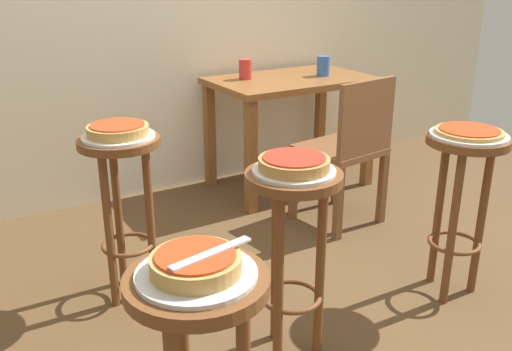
{
  "coord_description": "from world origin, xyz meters",
  "views": [
    {
      "loc": [
        -1.32,
        -1.74,
        1.41
      ],
      "look_at": [
        -0.29,
        -0.03,
        0.66
      ],
      "focal_mm": 39.77,
      "sensor_mm": 36.0,
      "label": 1
    }
  ],
  "objects_px": {
    "serving_plate_foreground": "(196,274)",
    "serving_plate_rear": "(118,136)",
    "pizza_rear": "(118,130)",
    "dining_table": "(290,96)",
    "stool_middle": "(462,184)",
    "serving_plate_leftside": "(294,171)",
    "serving_plate_middle": "(469,135)",
    "cup_near_edge": "(323,66)",
    "pizza_foreground": "(196,263)",
    "pizza_server_knife": "(211,253)",
    "stool_leftside": "(293,228)",
    "pizza_leftside": "(294,163)",
    "cup_far_edge": "(245,69)",
    "stool_rear": "(123,185)",
    "pizza_middle": "(469,131)",
    "wooden_chair": "(348,146)"
  },
  "relations": [
    {
      "from": "serving_plate_foreground",
      "to": "pizza_foreground",
      "type": "distance_m",
      "value": 0.03
    },
    {
      "from": "serving_plate_leftside",
      "to": "dining_table",
      "type": "xyz_separation_m",
      "value": [
        1.0,
        1.48,
        -0.14
      ]
    },
    {
      "from": "pizza_middle",
      "to": "cup_near_edge",
      "type": "relative_size",
      "value": 2.18
    },
    {
      "from": "cup_near_edge",
      "to": "serving_plate_leftside",
      "type": "bearing_deg",
      "value": -130.46
    },
    {
      "from": "serving_plate_middle",
      "to": "stool_middle",
      "type": "bearing_deg",
      "value": 0.0
    },
    {
      "from": "serving_plate_foreground",
      "to": "stool_middle",
      "type": "bearing_deg",
      "value": 16.7
    },
    {
      "from": "stool_middle",
      "to": "stool_rear",
      "type": "xyz_separation_m",
      "value": [
        -1.25,
        0.73,
        0.0
      ]
    },
    {
      "from": "stool_middle",
      "to": "cup_far_edge",
      "type": "height_order",
      "value": "cup_far_edge"
    },
    {
      "from": "pizza_middle",
      "to": "serving_plate_rear",
      "type": "distance_m",
      "value": 1.45
    },
    {
      "from": "stool_leftside",
      "to": "pizza_leftside",
      "type": "xyz_separation_m",
      "value": [
        -0.0,
        0.0,
        0.24
      ]
    },
    {
      "from": "pizza_leftside",
      "to": "pizza_foreground",
      "type": "bearing_deg",
      "value": -142.27
    },
    {
      "from": "serving_plate_rear",
      "to": "stool_rear",
      "type": "bearing_deg",
      "value": 90.0
    },
    {
      "from": "stool_middle",
      "to": "serving_plate_leftside",
      "type": "bearing_deg",
      "value": 178.96
    },
    {
      "from": "stool_middle",
      "to": "pizza_middle",
      "type": "bearing_deg",
      "value": 0.0
    },
    {
      "from": "pizza_rear",
      "to": "dining_table",
      "type": "distance_m",
      "value": 1.59
    },
    {
      "from": "wooden_chair",
      "to": "pizza_server_knife",
      "type": "relative_size",
      "value": 3.86
    },
    {
      "from": "pizza_leftside",
      "to": "pizza_server_knife",
      "type": "relative_size",
      "value": 1.12
    },
    {
      "from": "pizza_rear",
      "to": "serving_plate_rear",
      "type": "bearing_deg",
      "value": -90.0
    },
    {
      "from": "stool_middle",
      "to": "serving_plate_middle",
      "type": "height_order",
      "value": "serving_plate_middle"
    },
    {
      "from": "pizza_leftside",
      "to": "serving_plate_foreground",
      "type": "bearing_deg",
      "value": -142.27
    },
    {
      "from": "pizza_leftside",
      "to": "dining_table",
      "type": "relative_size",
      "value": 0.24
    },
    {
      "from": "serving_plate_foreground",
      "to": "stool_middle",
      "type": "distance_m",
      "value": 1.53
    },
    {
      "from": "pizza_foreground",
      "to": "stool_leftside",
      "type": "relative_size",
      "value": 0.28
    },
    {
      "from": "stool_leftside",
      "to": "cup_far_edge",
      "type": "height_order",
      "value": "cup_far_edge"
    },
    {
      "from": "pizza_leftside",
      "to": "stool_leftside",
      "type": "bearing_deg",
      "value": -26.57
    },
    {
      "from": "serving_plate_middle",
      "to": "pizza_leftside",
      "type": "relative_size",
      "value": 1.29
    },
    {
      "from": "pizza_foreground",
      "to": "stool_leftside",
      "type": "xyz_separation_m",
      "value": [
        0.58,
        0.45,
        -0.24
      ]
    },
    {
      "from": "serving_plate_foreground",
      "to": "pizza_server_knife",
      "type": "height_order",
      "value": "pizza_server_knife"
    },
    {
      "from": "pizza_foreground",
      "to": "serving_plate_middle",
      "type": "xyz_separation_m",
      "value": [
        1.45,
        0.44,
        -0.03
      ]
    },
    {
      "from": "serving_plate_foreground",
      "to": "serving_plate_rear",
      "type": "height_order",
      "value": "same"
    },
    {
      "from": "serving_plate_middle",
      "to": "pizza_foreground",
      "type": "bearing_deg",
      "value": -163.3
    },
    {
      "from": "serving_plate_foreground",
      "to": "cup_far_edge",
      "type": "xyz_separation_m",
      "value": [
        1.31,
        2.04,
        0.05
      ]
    },
    {
      "from": "serving_plate_foreground",
      "to": "cup_near_edge",
      "type": "xyz_separation_m",
      "value": [
        1.8,
        1.87,
        0.05
      ]
    },
    {
      "from": "pizza_rear",
      "to": "pizza_server_knife",
      "type": "xyz_separation_m",
      "value": [
        -0.17,
        -1.19,
        0.03
      ]
    },
    {
      "from": "dining_table",
      "to": "pizza_server_knife",
      "type": "xyz_separation_m",
      "value": [
        -1.55,
        -1.95,
        0.19
      ]
    },
    {
      "from": "stool_rear",
      "to": "serving_plate_rear",
      "type": "bearing_deg",
      "value": -90.0
    },
    {
      "from": "serving_plate_middle",
      "to": "cup_near_edge",
      "type": "height_order",
      "value": "cup_near_edge"
    },
    {
      "from": "pizza_leftside",
      "to": "stool_rear",
      "type": "distance_m",
      "value": 0.85
    },
    {
      "from": "pizza_leftside",
      "to": "pizza_rear",
      "type": "distance_m",
      "value": 0.81
    },
    {
      "from": "cup_near_edge",
      "to": "cup_far_edge",
      "type": "height_order",
      "value": "cup_near_edge"
    },
    {
      "from": "serving_plate_middle",
      "to": "cup_far_edge",
      "type": "xyz_separation_m",
      "value": [
        -0.14,
        1.6,
        0.05
      ]
    },
    {
      "from": "serving_plate_foreground",
      "to": "pizza_rear",
      "type": "relative_size",
      "value": 1.13
    },
    {
      "from": "cup_far_edge",
      "to": "dining_table",
      "type": "bearing_deg",
      "value": -21.78
    },
    {
      "from": "pizza_leftside",
      "to": "cup_far_edge",
      "type": "height_order",
      "value": "cup_far_edge"
    },
    {
      "from": "serving_plate_foreground",
      "to": "serving_plate_rear",
      "type": "xyz_separation_m",
      "value": [
        0.2,
        1.17,
        0.0
      ]
    },
    {
      "from": "stool_leftside",
      "to": "serving_plate_leftside",
      "type": "height_order",
      "value": "serving_plate_leftside"
    },
    {
      "from": "serving_plate_middle",
      "to": "pizza_middle",
      "type": "height_order",
      "value": "pizza_middle"
    },
    {
      "from": "pizza_middle",
      "to": "stool_rear",
      "type": "relative_size",
      "value": 0.37
    },
    {
      "from": "pizza_foreground",
      "to": "stool_middle",
      "type": "xyz_separation_m",
      "value": [
        1.45,
        0.44,
        -0.24
      ]
    },
    {
      "from": "pizza_server_knife",
      "to": "stool_leftside",
      "type": "bearing_deg",
      "value": 29.23
    }
  ]
}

